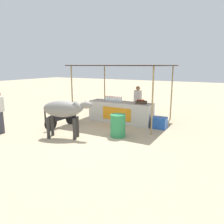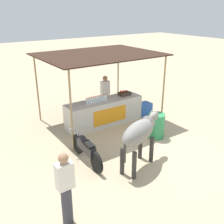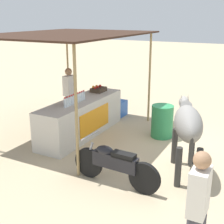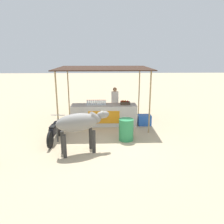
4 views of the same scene
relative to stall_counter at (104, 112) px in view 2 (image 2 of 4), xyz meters
The scene contains 11 objects.
ground_plane 2.25m from the stall_counter, 90.00° to the right, with size 60.00×60.00×0.00m, color tan.
stall_counter is the anchor object (origin of this frame).
stall_awning 2.06m from the stall_counter, 90.00° to the left, with size 4.20×3.20×2.63m.
water_bottle_row 0.69m from the stall_counter, behind, with size 0.88×0.07×0.25m.
fruit_crate 1.13m from the stall_counter, ahead, with size 0.44×0.32×0.18m.
vendor_behind_counter 1.00m from the stall_counter, 54.37° to the left, with size 0.34×0.22×1.65m.
cooler_box 1.91m from the stall_counter, ahead, with size 0.60×0.44×0.48m, color blue.
water_barrel 2.10m from the stall_counter, 65.93° to the right, with size 0.56×0.56×0.84m, color #2D8C51.
cow 3.12m from the stall_counter, 104.99° to the right, with size 1.83×0.99×1.44m.
motorcycle_parked 2.68m from the stall_counter, 134.11° to the right, with size 0.55×1.80×0.90m.
passerby_on_street 5.03m from the stall_counter, 131.54° to the right, with size 0.34×0.22×1.65m.
Camera 2 is at (-4.96, -5.53, 4.15)m, focal length 42.00 mm.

